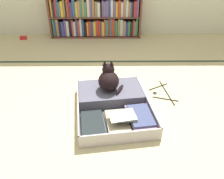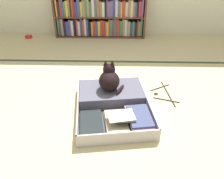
# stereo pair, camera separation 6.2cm
# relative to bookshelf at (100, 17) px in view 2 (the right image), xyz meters

# --- Properties ---
(ground_plane) EXTENTS (10.00, 10.00, 0.00)m
(ground_plane) POSITION_rel_bookshelf_xyz_m (0.26, -2.26, -0.32)
(ground_plane) COLOR #CDBF8B
(tatami_border) EXTENTS (4.80, 0.05, 0.00)m
(tatami_border) POSITION_rel_bookshelf_xyz_m (0.26, -1.04, -0.32)
(tatami_border) COLOR #344630
(tatami_border) RESTS_ON ground_plane
(bookshelf) EXTENTS (1.50, 0.24, 0.68)m
(bookshelf) POSITION_rel_bookshelf_xyz_m (0.00, 0.00, 0.00)
(bookshelf) COLOR brown
(bookshelf) RESTS_ON ground_plane
(open_suitcase) EXTENTS (0.75, 0.91, 0.12)m
(open_suitcase) POSITION_rel_bookshelf_xyz_m (0.27, -2.06, -0.27)
(open_suitcase) COLOR #BAB2B1
(open_suitcase) RESTS_ON ground_plane
(black_cat) EXTENTS (0.26, 0.25, 0.28)m
(black_cat) POSITION_rel_bookshelf_xyz_m (0.23, -1.90, -0.10)
(black_cat) COLOR black
(black_cat) RESTS_ON open_suitcase
(clothes_hanger) EXTENTS (0.27, 0.47, 0.01)m
(clothes_hanger) POSITION_rel_bookshelf_xyz_m (0.79, -1.81, -0.32)
(clothes_hanger) COLOR black
(clothes_hanger) RESTS_ON ground_plane
(small_red_pouch) EXTENTS (0.10, 0.07, 0.05)m
(small_red_pouch) POSITION_rel_bookshelf_xyz_m (-1.21, -0.14, -0.30)
(small_red_pouch) COLOR red
(small_red_pouch) RESTS_ON ground_plane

